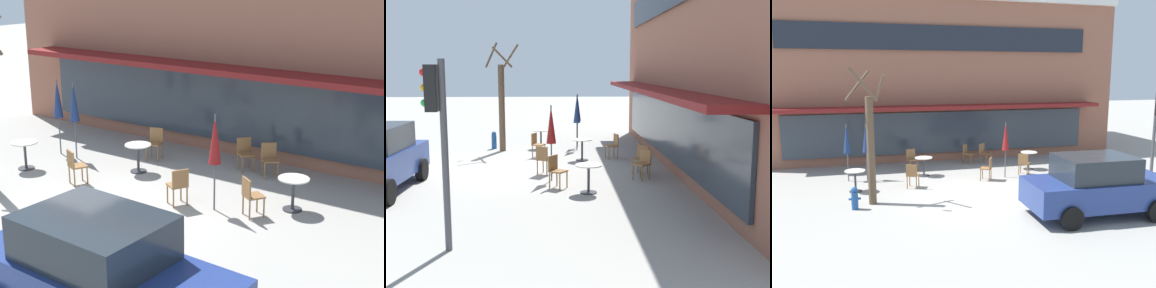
# 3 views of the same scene
# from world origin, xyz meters

# --- Properties ---
(ground_plane) EXTENTS (80.00, 80.00, 0.00)m
(ground_plane) POSITION_xyz_m (0.00, 0.00, 0.00)
(ground_plane) COLOR #9E9B93
(building_facade) EXTENTS (17.61, 9.10, 7.80)m
(building_facade) POSITION_xyz_m (0.00, 9.97, 3.90)
(building_facade) COLOR #935B47
(building_facade) RESTS_ON ground
(cafe_table_near_wall) EXTENTS (0.70, 0.70, 0.76)m
(cafe_table_near_wall) POSITION_xyz_m (-1.39, 3.26, 0.52)
(cafe_table_near_wall) COLOR #333338
(cafe_table_near_wall) RESTS_ON ground
(cafe_table_streetside) EXTENTS (0.70, 0.70, 0.76)m
(cafe_table_streetside) POSITION_xyz_m (-4.05, 1.71, 0.52)
(cafe_table_streetside) COLOR #333338
(cafe_table_streetside) RESTS_ON ground
(cafe_table_by_tree) EXTENTS (0.70, 0.70, 0.76)m
(cafe_table_by_tree) POSITION_xyz_m (3.12, 3.21, 0.52)
(cafe_table_by_tree) COLOR #333338
(cafe_table_by_tree) RESTS_ON ground
(patio_umbrella_green_folded) EXTENTS (0.28, 0.28, 2.20)m
(patio_umbrella_green_folded) POSITION_xyz_m (-3.60, 3.16, 1.63)
(patio_umbrella_green_folded) COLOR #4C4C51
(patio_umbrella_green_folded) RESTS_ON ground
(patio_umbrella_cream_folded) EXTENTS (0.28, 0.28, 2.20)m
(patio_umbrella_cream_folded) POSITION_xyz_m (1.67, 2.22, 1.63)
(patio_umbrella_cream_folded) COLOR #4C4C51
(patio_umbrella_cream_folded) RESTS_ON ground
(patio_umbrella_corner_open) EXTENTS (0.28, 0.28, 2.20)m
(patio_umbrella_corner_open) POSITION_xyz_m (-4.30, 3.21, 1.63)
(patio_umbrella_corner_open) COLOR #4C4C51
(patio_umbrella_corner_open) RESTS_ON ground
(cafe_chair_0) EXTENTS (0.49, 0.49, 0.89)m
(cafe_chair_0) POSITION_xyz_m (-1.72, 4.41, 0.53)
(cafe_chair_0) COLOR olive
(cafe_chair_0) RESTS_ON ground
(cafe_chair_1) EXTENTS (0.55, 0.55, 0.89)m
(cafe_chair_1) POSITION_xyz_m (0.87, 1.97, 0.53)
(cafe_chair_1) COLOR olive
(cafe_chair_1) RESTS_ON ground
(cafe_chair_2) EXTENTS (0.56, 0.56, 0.89)m
(cafe_chair_2) POSITION_xyz_m (0.88, 4.98, 0.53)
(cafe_chair_2) COLOR olive
(cafe_chair_2) RESTS_ON ground
(cafe_chair_3) EXTENTS (0.56, 0.56, 0.89)m
(cafe_chair_3) POSITION_xyz_m (1.64, 4.90, 0.53)
(cafe_chair_3) COLOR olive
(cafe_chair_3) RESTS_ON ground
(cafe_chair_4) EXTENTS (0.56, 0.56, 0.89)m
(cafe_chair_4) POSITION_xyz_m (2.52, 2.36, 0.53)
(cafe_chair_4) COLOR olive
(cafe_chair_4) RESTS_ON ground
(cafe_chair_5) EXTENTS (0.52, 0.52, 0.89)m
(cafe_chair_5) POSITION_xyz_m (-2.08, 1.63, 0.53)
(cafe_chair_5) COLOR olive
(cafe_chair_5) RESTS_ON ground
(parked_sedan) EXTENTS (4.25, 2.12, 1.76)m
(parked_sedan) POSITION_xyz_m (2.70, -2.50, 0.88)
(parked_sedan) COLOR navy
(parked_sedan) RESTS_ON ground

